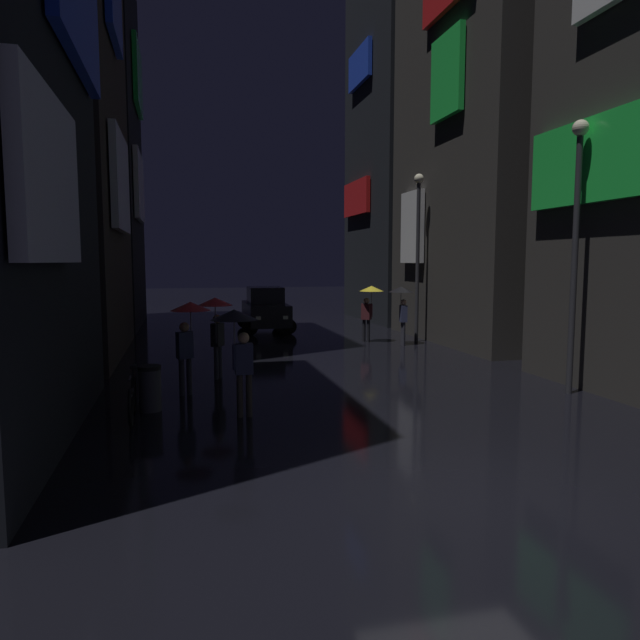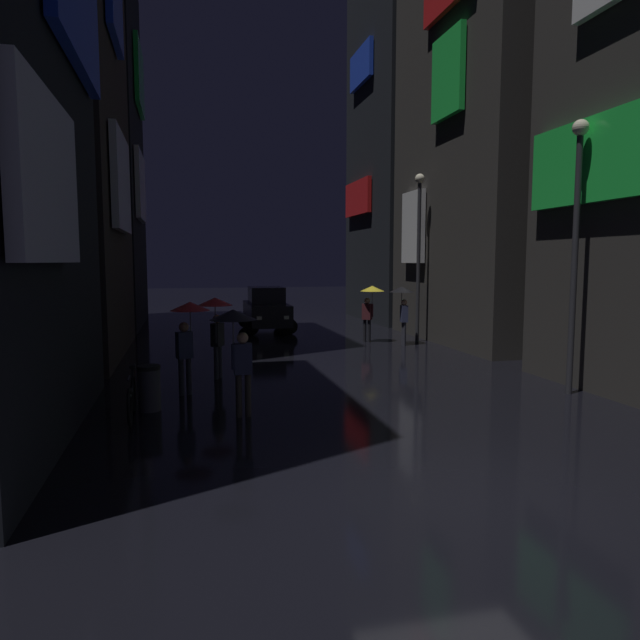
# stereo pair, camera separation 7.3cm
# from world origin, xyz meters

# --- Properties ---
(ground_plane) EXTENTS (120.00, 120.00, 0.00)m
(ground_plane) POSITION_xyz_m (0.00, 0.00, 0.00)
(ground_plane) COLOR black
(building_left_far) EXTENTS (4.25, 8.17, 16.42)m
(building_left_far) POSITION_xyz_m (-7.48, 22.08, 8.22)
(building_left_far) COLOR black
(building_left_far) RESTS_ON ground
(building_right_mid) EXTENTS (4.25, 8.52, 16.82)m
(building_right_mid) POSITION_xyz_m (7.49, 13.26, 8.42)
(building_right_mid) COLOR #33302D
(building_right_mid) RESTS_ON ground
(building_right_far) EXTENTS (4.25, 7.10, 24.35)m
(building_right_far) POSITION_xyz_m (7.49, 21.55, 12.17)
(building_right_far) COLOR black
(building_right_far) RESTS_ON ground
(pedestrian_midstreet_left_black) EXTENTS (0.90, 0.90, 2.12)m
(pedestrian_midstreet_left_black) POSITION_xyz_m (4.12, 12.90, 1.67)
(pedestrian_midstreet_left_black) COLOR #2D2D38
(pedestrian_midstreet_left_black) RESTS_ON ground
(pedestrian_foreground_right_yellow) EXTENTS (0.90, 0.90, 2.12)m
(pedestrian_foreground_right_yellow) POSITION_xyz_m (3.23, 13.86, 1.67)
(pedestrian_foreground_right_yellow) COLOR black
(pedestrian_foreground_right_yellow) RESTS_ON ground
(pedestrian_far_right_red) EXTENTS (0.90, 0.90, 2.12)m
(pedestrian_far_right_red) POSITION_xyz_m (-2.79, 8.26, 1.67)
(pedestrian_far_right_red) COLOR #2D2D38
(pedestrian_far_right_red) RESTS_ON ground
(pedestrian_near_crossing_red) EXTENTS (0.90, 0.90, 2.12)m
(pedestrian_near_crossing_red) POSITION_xyz_m (-3.49, 6.76, 1.67)
(pedestrian_near_crossing_red) COLOR #2D2D38
(pedestrian_near_crossing_red) RESTS_ON ground
(pedestrian_foreground_left_black) EXTENTS (0.90, 0.90, 2.12)m
(pedestrian_foreground_left_black) POSITION_xyz_m (-2.61, 4.51, 1.67)
(pedestrian_foreground_left_black) COLOR #38332D
(pedestrian_foreground_left_black) RESTS_ON ground
(bicycle_parked_at_storefront) EXTENTS (0.13, 1.82, 0.96)m
(bicycle_parked_at_storefront) POSITION_xyz_m (-4.60, 4.92, 0.39)
(bicycle_parked_at_storefront) COLOR black
(bicycle_parked_at_storefront) RESTS_ON ground
(car_distant) EXTENTS (2.31, 4.18, 1.92)m
(car_distant) POSITION_xyz_m (-0.07, 18.26, 0.93)
(car_distant) COLOR black
(car_distant) RESTS_ON ground
(streetlamp_right_far) EXTENTS (0.36, 0.36, 6.25)m
(streetlamp_right_far) POSITION_xyz_m (5.00, 13.56, 3.84)
(streetlamp_right_far) COLOR #2D2D33
(streetlamp_right_far) RESTS_ON ground
(streetlamp_right_near) EXTENTS (0.36, 0.36, 6.14)m
(streetlamp_right_near) POSITION_xyz_m (5.00, 4.77, 3.78)
(streetlamp_right_near) COLOR #2D2D33
(streetlamp_right_near) RESTS_ON ground
(trash_bin) EXTENTS (0.46, 0.46, 0.93)m
(trash_bin) POSITION_xyz_m (-4.30, 5.46, 0.47)
(trash_bin) COLOR #3F3F47
(trash_bin) RESTS_ON ground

